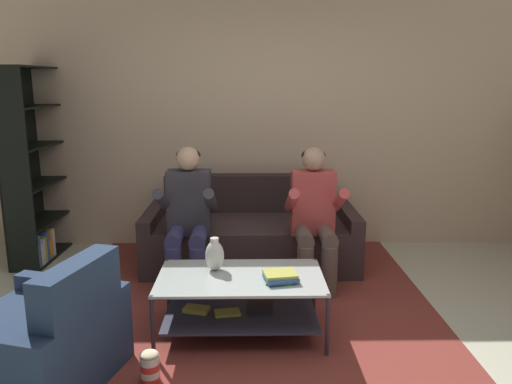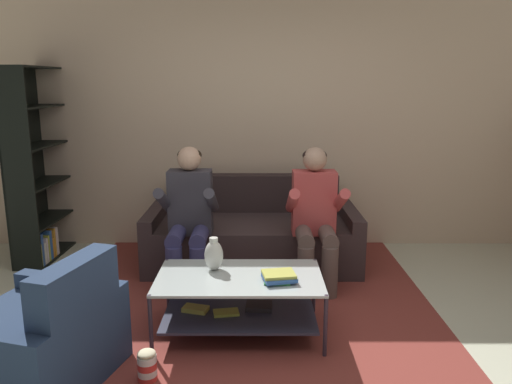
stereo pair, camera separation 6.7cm
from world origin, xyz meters
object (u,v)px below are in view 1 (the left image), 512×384
person_seated_right (314,212)px  armchair (40,344)px  person_seated_left (188,212)px  bookshelf (31,182)px  vase (215,255)px  coffee_table (240,295)px  book_stack (280,277)px  popcorn_tub (150,367)px  couch (251,235)px

person_seated_right → armchair: size_ratio=1.16×
person_seated_left → bookshelf: 1.80m
vase → coffee_table: bearing=-32.2°
book_stack → armchair: 1.55m
person_seated_right → bookshelf: bookshelf is taller
person_seated_left → vase: 0.82m
coffee_table → vase: bearing=147.8°
vase → bookshelf: bookshelf is taller
armchair → coffee_table: bearing=27.5°
popcorn_tub → person_seated_right: bearing=51.7°
couch → vase: (-0.27, -1.33, 0.27)m
person_seated_left → couch: bearing=45.7°
bookshelf → person_seated_left: bearing=-23.8°
person_seated_right → vase: bearing=-137.0°
person_seated_left → popcorn_tub: person_seated_left is taller
person_seated_left → bookshelf: bookshelf is taller
person_seated_right → popcorn_tub: bearing=-128.3°
couch → popcorn_tub: 2.15m
armchair → popcorn_tub: bearing=1.1°
couch → popcorn_tub: couch is taller
bookshelf → coffee_table: bearing=-37.4°
popcorn_tub → person_seated_left: bearing=87.1°
book_stack → vase: bearing=155.1°
person_seated_left → coffee_table: bearing=-62.4°
vase → bookshelf: 2.45m
person_seated_left → coffee_table: (0.46, -0.88, -0.38)m
person_seated_left → bookshelf: bearing=156.2°
book_stack → armchair: size_ratio=0.24×
person_seated_right → coffee_table: 1.15m
vase → book_stack: (0.46, -0.21, -0.08)m
book_stack → armchair: (-1.45, -0.51, -0.20)m
vase → bookshelf: (-1.92, 1.49, 0.25)m
vase → popcorn_tub: bearing=-116.2°
bookshelf → popcorn_tub: 2.80m
bookshelf → popcorn_tub: size_ratio=9.35×
person_seated_right → vase: 1.13m
armchair → person_seated_right: bearing=39.6°
couch → coffee_table: size_ratio=1.74×
bookshelf → armchair: 2.47m
book_stack → bookshelf: bookshelf is taller
person_seated_left → bookshelf: size_ratio=0.64×
coffee_table → armchair: size_ratio=1.11×
book_stack → popcorn_tub: book_stack is taller
vase → armchair: bearing=-143.6°
coffee_table → vase: size_ratio=4.78×
couch → book_stack: size_ratio=8.13×
book_stack → person_seated_right: bearing=69.9°
person_seated_left → bookshelf: (-1.65, 0.73, 0.13)m
popcorn_tub → couch: bearing=73.0°
couch → armchair: (-1.26, -2.06, -0.01)m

